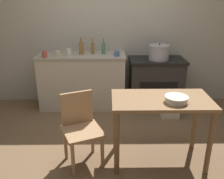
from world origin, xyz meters
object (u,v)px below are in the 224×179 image
chair (81,127)px  cup_center_left (45,54)px  bottle_left (103,48)px  cup_mid_right (117,54)px  flour_sack (170,107)px  cup_center (69,52)px  stove (156,83)px  stock_pot (159,52)px  cup_center_right (58,53)px  bottle_mid_left (81,48)px  work_table (161,110)px  bottle_far_left (93,48)px  mixing_bowl_large (176,99)px

chair → cup_center_left: bearing=94.0°
chair → bottle_left: size_ratio=3.26×
cup_center_left → bottle_left: bearing=14.1°
cup_center_left → cup_mid_right: size_ratio=1.10×
flour_sack → cup_center: cup_center is taller
stove → stock_pot: bearing=-77.3°
cup_center_left → cup_mid_right: 1.11m
flour_sack → cup_center_right: (-1.76, 0.33, 0.78)m
flour_sack → cup_center_right: size_ratio=4.11×
chair → cup_center_right: size_ratio=9.64×
cup_center → cup_center_right: cup_center is taller
cup_mid_right → bottle_mid_left: bearing=165.3°
work_table → flour_sack: work_table is taller
flour_sack → cup_center: 1.82m
chair → flour_sack: 1.70m
cup_center_right → flour_sack: bearing=-10.7°
stock_pot → cup_mid_right: stock_pot is taller
chair → cup_center_left: (-0.67, 1.34, 0.52)m
stock_pot → cup_center_left: size_ratio=3.37×
flour_sack → cup_mid_right: 1.18m
stove → chair: bearing=-125.9°
bottle_left → bottle_mid_left: (-0.36, -0.01, 0.01)m
cup_center_left → bottle_far_left: bearing=16.8°
bottle_far_left → cup_center_left: 0.76m
bottle_mid_left → mixing_bowl_large: bearing=-55.7°
stove → cup_mid_right: bearing=-169.0°
stove → bottle_mid_left: 1.37m
bottle_far_left → bottle_left: size_ratio=1.02×
stock_pot → cup_center_left: (-1.79, -0.14, 0.01)m
cup_center_left → cup_center: 0.38m
mixing_bowl_large → bottle_left: bottle_left is taller
bottle_left → cup_center: (-0.55, -0.09, -0.05)m
stock_pot → cup_center_right: stock_pot is taller
cup_center_left → cup_center: (0.35, 0.14, 0.00)m
bottle_far_left → bottle_mid_left: size_ratio=0.94×
stove → work_table: size_ratio=0.85×
stove → cup_mid_right: (-0.67, -0.13, 0.53)m
bottle_left → cup_center_right: size_ratio=2.96×
bottle_far_left → cup_center: (-0.38, -0.08, -0.05)m
bottle_far_left → cup_center_right: 0.56m
stock_pot → bottle_left: 0.90m
mixing_bowl_large → bottle_far_left: 1.93m
chair → mixing_bowl_large: size_ratio=3.32×
stove → cup_mid_right: 0.87m
cup_center → cup_mid_right: cup_center is taller
mixing_bowl_large → cup_mid_right: size_ratio=2.75×
mixing_bowl_large → cup_mid_right: (-0.57, 1.51, 0.13)m
flour_sack → stock_pot: size_ratio=1.05×
stove → bottle_left: size_ratio=3.62×
flour_sack → cup_center_left: bearing=172.7°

